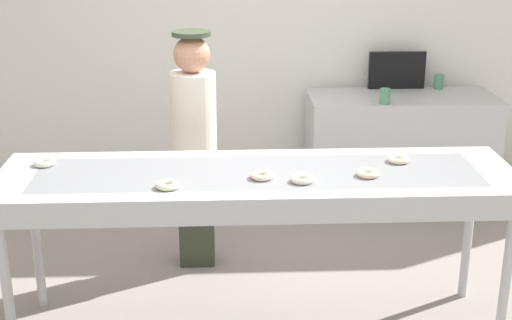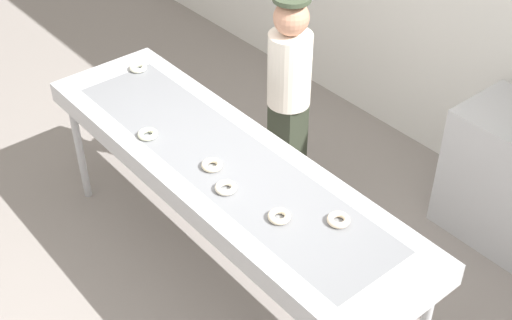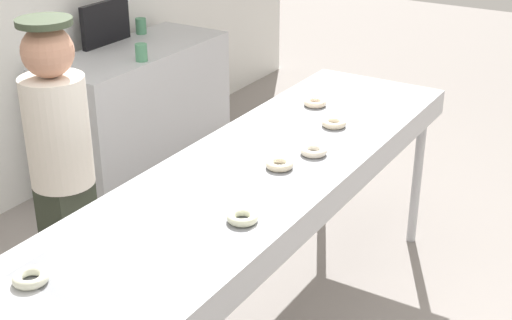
{
  "view_description": "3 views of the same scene",
  "coord_description": "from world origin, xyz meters",
  "px_view_note": "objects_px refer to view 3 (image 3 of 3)",
  "views": [
    {
      "loc": [
        -0.18,
        -3.74,
        2.36
      ],
      "look_at": [
        -0.0,
        0.13,
        1.01
      ],
      "focal_mm": 50.65,
      "sensor_mm": 36.0,
      "label": 1
    },
    {
      "loc": [
        2.6,
        -1.91,
        3.48
      ],
      "look_at": [
        0.09,
        0.17,
        0.95
      ],
      "focal_mm": 48.6,
      "sensor_mm": 36.0,
      "label": 2
    },
    {
      "loc": [
        -2.55,
        -1.55,
        2.39
      ],
      "look_at": [
        0.11,
        0.08,
        0.95
      ],
      "focal_mm": 50.88,
      "sensor_mm": 36.0,
      "label": 3
    }
  ],
  "objects_px": {
    "sugar_donut_2": "(31,278)",
    "menu_display": "(105,23)",
    "worker_baker": "(62,168)",
    "sugar_donut_1": "(334,123)",
    "fryer_conveyor": "(259,179)",
    "sugar_donut_5": "(242,217)",
    "paper_cup_1": "(141,52)",
    "sugar_donut_3": "(314,151)",
    "sugar_donut_4": "(279,164)",
    "paper_cup_0": "(141,26)",
    "sugar_donut_0": "(315,103)",
    "prep_counter": "(139,112)"
  },
  "relations": [
    {
      "from": "sugar_donut_5",
      "to": "paper_cup_1",
      "type": "xyz_separation_m",
      "value": [
        1.52,
        1.77,
        0.01
      ]
    },
    {
      "from": "worker_baker",
      "to": "menu_display",
      "type": "relative_size",
      "value": 3.5
    },
    {
      "from": "sugar_donut_5",
      "to": "menu_display",
      "type": "relative_size",
      "value": 0.27
    },
    {
      "from": "sugar_donut_1",
      "to": "sugar_donut_5",
      "type": "distance_m",
      "value": 1.08
    },
    {
      "from": "fryer_conveyor",
      "to": "paper_cup_1",
      "type": "relative_size",
      "value": 24.47
    },
    {
      "from": "sugar_donut_2",
      "to": "worker_baker",
      "type": "height_order",
      "value": "worker_baker"
    },
    {
      "from": "sugar_donut_3",
      "to": "paper_cup_1",
      "type": "height_order",
      "value": "paper_cup_1"
    },
    {
      "from": "sugar_donut_5",
      "to": "worker_baker",
      "type": "height_order",
      "value": "worker_baker"
    },
    {
      "from": "paper_cup_0",
      "to": "sugar_donut_4",
      "type": "bearing_deg",
      "value": -126.73
    },
    {
      "from": "sugar_donut_0",
      "to": "sugar_donut_3",
      "type": "distance_m",
      "value": 0.66
    },
    {
      "from": "sugar_donut_3",
      "to": "sugar_donut_5",
      "type": "height_order",
      "value": "same"
    },
    {
      "from": "sugar_donut_1",
      "to": "sugar_donut_3",
      "type": "distance_m",
      "value": 0.37
    },
    {
      "from": "sugar_donut_3",
      "to": "worker_baker",
      "type": "distance_m",
      "value": 1.2
    },
    {
      "from": "sugar_donut_0",
      "to": "sugar_donut_3",
      "type": "bearing_deg",
      "value": -153.33
    },
    {
      "from": "fryer_conveyor",
      "to": "sugar_donut_1",
      "type": "xyz_separation_m",
      "value": [
        0.6,
        -0.09,
        0.09
      ]
    },
    {
      "from": "fryer_conveyor",
      "to": "sugar_donut_4",
      "type": "height_order",
      "value": "sugar_donut_4"
    },
    {
      "from": "sugar_donut_1",
      "to": "worker_baker",
      "type": "bearing_deg",
      "value": 135.83
    },
    {
      "from": "sugar_donut_0",
      "to": "menu_display",
      "type": "distance_m",
      "value": 1.95
    },
    {
      "from": "fryer_conveyor",
      "to": "paper_cup_0",
      "type": "height_order",
      "value": "paper_cup_0"
    },
    {
      "from": "sugar_donut_5",
      "to": "prep_counter",
      "type": "height_order",
      "value": "sugar_donut_5"
    },
    {
      "from": "worker_baker",
      "to": "sugar_donut_1",
      "type": "bearing_deg",
      "value": 128.93
    },
    {
      "from": "paper_cup_0",
      "to": "sugar_donut_5",
      "type": "bearing_deg",
      "value": -132.92
    },
    {
      "from": "fryer_conveyor",
      "to": "worker_baker",
      "type": "height_order",
      "value": "worker_baker"
    },
    {
      "from": "sugar_donut_5",
      "to": "sugar_donut_3",
      "type": "bearing_deg",
      "value": 4.5
    },
    {
      "from": "sugar_donut_1",
      "to": "worker_baker",
      "type": "relative_size",
      "value": 0.08
    },
    {
      "from": "sugar_donut_0",
      "to": "sugar_donut_5",
      "type": "bearing_deg",
      "value": -164.87
    },
    {
      "from": "sugar_donut_0",
      "to": "prep_counter",
      "type": "xyz_separation_m",
      "value": [
        0.42,
        1.65,
        -0.53
      ]
    },
    {
      "from": "sugar_donut_2",
      "to": "menu_display",
      "type": "distance_m",
      "value": 3.08
    },
    {
      "from": "sugar_donut_1",
      "to": "menu_display",
      "type": "relative_size",
      "value": 0.27
    },
    {
      "from": "sugar_donut_3",
      "to": "sugar_donut_5",
      "type": "bearing_deg",
      "value": -175.5
    },
    {
      "from": "sugar_donut_1",
      "to": "sugar_donut_5",
      "type": "xyz_separation_m",
      "value": [
        -1.08,
        -0.13,
        0.0
      ]
    },
    {
      "from": "sugar_donut_2",
      "to": "menu_display",
      "type": "relative_size",
      "value": 0.27
    },
    {
      "from": "sugar_donut_2",
      "to": "menu_display",
      "type": "bearing_deg",
      "value": 37.38
    },
    {
      "from": "sugar_donut_0",
      "to": "sugar_donut_2",
      "type": "height_order",
      "value": "same"
    },
    {
      "from": "fryer_conveyor",
      "to": "sugar_donut_4",
      "type": "distance_m",
      "value": 0.13
    },
    {
      "from": "sugar_donut_4",
      "to": "sugar_donut_5",
      "type": "height_order",
      "value": "same"
    },
    {
      "from": "sugar_donut_3",
      "to": "paper_cup_1",
      "type": "relative_size",
      "value": 1.05
    },
    {
      "from": "worker_baker",
      "to": "paper_cup_0",
      "type": "xyz_separation_m",
      "value": [
        1.97,
        1.15,
        0.1
      ]
    },
    {
      "from": "fryer_conveyor",
      "to": "sugar_donut_2",
      "type": "bearing_deg",
      "value": 171.97
    },
    {
      "from": "sugar_donut_4",
      "to": "paper_cup_1",
      "type": "bearing_deg",
      "value": 58.14
    },
    {
      "from": "prep_counter",
      "to": "paper_cup_1",
      "type": "xyz_separation_m",
      "value": [
        -0.2,
        -0.23,
        0.54
      ]
    },
    {
      "from": "worker_baker",
      "to": "prep_counter",
      "type": "xyz_separation_m",
      "value": [
        1.62,
        0.92,
        -0.43
      ]
    },
    {
      "from": "menu_display",
      "to": "fryer_conveyor",
      "type": "bearing_deg",
      "value": -121.34
    },
    {
      "from": "sugar_donut_3",
      "to": "paper_cup_0",
      "type": "height_order",
      "value": "paper_cup_0"
    },
    {
      "from": "paper_cup_0",
      "to": "paper_cup_1",
      "type": "height_order",
      "value": "same"
    },
    {
      "from": "sugar_donut_3",
      "to": "prep_counter",
      "type": "bearing_deg",
      "value": 62.52
    },
    {
      "from": "sugar_donut_0",
      "to": "prep_counter",
      "type": "relative_size",
      "value": 0.08
    },
    {
      "from": "fryer_conveyor",
      "to": "sugar_donut_1",
      "type": "height_order",
      "value": "sugar_donut_1"
    },
    {
      "from": "worker_baker",
      "to": "prep_counter",
      "type": "relative_size",
      "value": 1.1
    },
    {
      "from": "sugar_donut_1",
      "to": "sugar_donut_2",
      "type": "height_order",
      "value": "same"
    }
  ]
}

